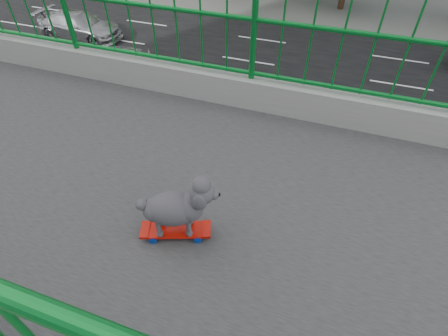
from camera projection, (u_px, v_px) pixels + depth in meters
name	position (u px, v px, depth m)	size (l,w,h in m)	color
road	(231.00, 87.00, 17.26)	(18.00, 90.00, 0.02)	black
skateboard	(176.00, 231.00, 2.34)	(0.29, 0.49, 0.06)	red
poodle	(177.00, 206.00, 2.17)	(0.32, 0.50, 0.44)	#323035
car_0	(30.00, 133.00, 13.38)	(1.72, 4.29, 1.46)	white
car_2	(135.00, 65.00, 17.58)	(2.22, 4.81, 1.34)	gray
car_3	(79.00, 25.00, 21.08)	(2.13, 5.25, 1.52)	gray
car_5	(261.00, 190.00, 11.12)	(1.68, 4.82, 1.59)	black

